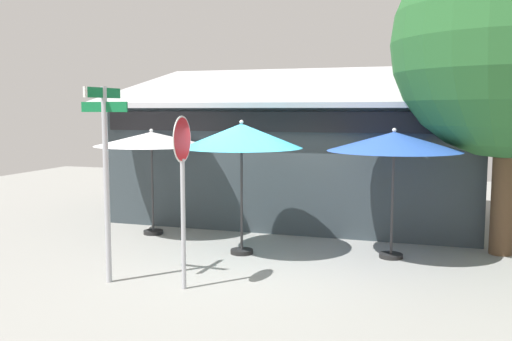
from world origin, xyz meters
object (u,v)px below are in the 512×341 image
Objects in this scene: patio_umbrella_ivory_left at (151,140)px; patio_umbrella_teal_center at (241,137)px; stop_sign at (182,171)px; street_sign_post at (106,165)px; patio_umbrella_royal_blue_right at (394,142)px.

patio_umbrella_teal_center is (2.46, -1.01, 0.15)m from patio_umbrella_ivory_left.
stop_sign is 1.04× the size of patio_umbrella_teal_center.
patio_umbrella_teal_center is at bearing 57.92° from street_sign_post.
patio_umbrella_royal_blue_right is at bearing 34.29° from street_sign_post.
street_sign_post is 2.79m from patio_umbrella_teal_center.
patio_umbrella_royal_blue_right is (5.25, -0.45, 0.06)m from patio_umbrella_ivory_left.
street_sign_post is 5.16m from patio_umbrella_royal_blue_right.
street_sign_post is 1.25× the size of patio_umbrella_ivory_left.
patio_umbrella_teal_center is 2.84m from patio_umbrella_royal_blue_right.
patio_umbrella_ivory_left is at bearing 157.75° from patio_umbrella_teal_center.
street_sign_post is at bearing -73.50° from patio_umbrella_ivory_left.
patio_umbrella_royal_blue_right is at bearing 11.37° from patio_umbrella_teal_center.
patio_umbrella_ivory_left is (-0.99, 3.35, 0.21)m from street_sign_post.
patio_umbrella_ivory_left is 5.27m from patio_umbrella_royal_blue_right.
street_sign_post is 3.50m from patio_umbrella_ivory_left.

